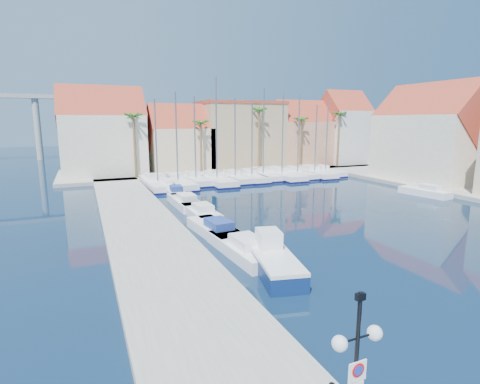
% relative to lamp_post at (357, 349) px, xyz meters
% --- Properties ---
extents(ground, '(260.00, 260.00, 0.00)m').
position_rel_lamp_post_xyz_m(ground, '(7.24, 7.77, -3.34)').
color(ground, '#081A30').
rests_on(ground, ground).
extents(quay_west, '(6.00, 77.00, 0.50)m').
position_rel_lamp_post_xyz_m(quay_west, '(-1.76, 21.27, -3.09)').
color(quay_west, gray).
rests_on(quay_west, ground).
extents(shore_north, '(54.00, 16.00, 0.50)m').
position_rel_lamp_post_xyz_m(shore_north, '(17.24, 55.77, -3.09)').
color(shore_north, gray).
rests_on(shore_north, ground).
extents(lamp_post, '(1.47, 0.42, 4.32)m').
position_rel_lamp_post_xyz_m(lamp_post, '(0.00, 0.00, 0.00)').
color(lamp_post, black).
rests_on(lamp_post, quay_west).
extents(fishing_boat, '(3.39, 6.60, 2.20)m').
position_rel_lamp_post_xyz_m(fishing_boat, '(4.12, 12.09, -2.61)').
color(fishing_boat, navy).
rests_on(fishing_boat, ground).
extents(motorboat_west_0, '(2.73, 7.25, 1.40)m').
position_rel_lamp_post_xyz_m(motorboat_west_0, '(3.55, 15.31, -2.83)').
color(motorboat_west_0, white).
rests_on(motorboat_west_0, ground).
extents(motorboat_west_1, '(2.80, 7.05, 1.40)m').
position_rel_lamp_post_xyz_m(motorboat_west_1, '(3.27, 19.97, -2.83)').
color(motorboat_west_1, white).
rests_on(motorboat_west_1, ground).
extents(motorboat_west_2, '(2.22, 6.51, 1.40)m').
position_rel_lamp_post_xyz_m(motorboat_west_2, '(3.81, 25.66, -2.83)').
color(motorboat_west_2, white).
rests_on(motorboat_west_2, ground).
extents(motorboat_west_3, '(2.29, 6.92, 1.40)m').
position_rel_lamp_post_xyz_m(motorboat_west_3, '(3.65, 30.74, -2.83)').
color(motorboat_west_3, white).
rests_on(motorboat_west_3, ground).
extents(motorboat_west_4, '(2.22, 5.77, 1.40)m').
position_rel_lamp_post_xyz_m(motorboat_west_4, '(3.87, 35.96, -2.83)').
color(motorboat_west_4, white).
rests_on(motorboat_west_4, ground).
extents(motorboat_west_5, '(2.67, 7.16, 1.40)m').
position_rel_lamp_post_xyz_m(motorboat_west_5, '(4.06, 41.03, -2.83)').
color(motorboat_west_5, white).
rests_on(motorboat_west_5, ground).
extents(motorboat_west_6, '(2.36, 6.08, 1.40)m').
position_rel_lamp_post_xyz_m(motorboat_west_6, '(3.51, 45.16, -2.83)').
color(motorboat_west_6, white).
rests_on(motorboat_west_6, ground).
extents(motorboat_east_1, '(2.87, 6.07, 1.40)m').
position_rel_lamp_post_xyz_m(motorboat_east_1, '(31.26, 25.07, -2.83)').
color(motorboat_east_1, white).
rests_on(motorboat_east_1, ground).
extents(sailboat_0, '(3.28, 11.67, 11.47)m').
position_rel_lamp_post_xyz_m(sailboat_0, '(3.01, 43.17, -2.78)').
color(sailboat_0, white).
rests_on(sailboat_0, ground).
extents(sailboat_1, '(3.08, 11.41, 12.40)m').
position_rel_lamp_post_xyz_m(sailboat_1, '(5.69, 43.02, -2.77)').
color(sailboat_1, white).
rests_on(sailboat_1, ground).
extents(sailboat_2, '(2.65, 9.16, 11.98)m').
position_rel_lamp_post_xyz_m(sailboat_2, '(8.49, 44.01, -2.75)').
color(sailboat_2, white).
rests_on(sailboat_2, ground).
extents(sailboat_3, '(3.33, 11.51, 14.51)m').
position_rel_lamp_post_xyz_m(sailboat_3, '(11.35, 43.32, -2.75)').
color(sailboat_3, white).
rests_on(sailboat_3, ground).
extents(sailboat_4, '(2.64, 9.16, 11.80)m').
position_rel_lamp_post_xyz_m(sailboat_4, '(14.26, 43.64, -2.75)').
color(sailboat_4, white).
rests_on(sailboat_4, ground).
extents(sailboat_5, '(2.72, 9.47, 11.59)m').
position_rel_lamp_post_xyz_m(sailboat_5, '(16.92, 43.63, -2.76)').
color(sailboat_5, white).
rests_on(sailboat_5, ground).
extents(sailboat_6, '(3.06, 9.86, 13.39)m').
position_rel_lamp_post_xyz_m(sailboat_6, '(19.18, 44.43, -2.74)').
color(sailboat_6, white).
rests_on(sailboat_6, ground).
extents(sailboat_7, '(3.14, 11.60, 12.78)m').
position_rel_lamp_post_xyz_m(sailboat_7, '(22.00, 43.87, -2.77)').
color(sailboat_7, white).
rests_on(sailboat_7, ground).
extents(sailboat_8, '(2.86, 9.37, 12.60)m').
position_rel_lamp_post_xyz_m(sailboat_8, '(24.72, 43.71, -2.74)').
color(sailboat_8, white).
rests_on(sailboat_8, ground).
extents(sailboat_9, '(3.10, 10.57, 11.14)m').
position_rel_lamp_post_xyz_m(sailboat_9, '(27.83, 43.67, -2.78)').
color(sailboat_9, white).
rests_on(sailboat_9, ground).
extents(sailboat_10, '(2.97, 8.99, 11.79)m').
position_rel_lamp_post_xyz_m(sailboat_10, '(30.18, 44.04, -2.74)').
color(sailboat_10, white).
rests_on(sailboat_10, ground).
extents(building_0, '(12.30, 9.00, 13.50)m').
position_rel_lamp_post_xyz_m(building_0, '(-2.76, 54.77, 3.19)').
color(building_0, beige).
rests_on(building_0, shore_north).
extents(building_1, '(10.30, 8.00, 11.00)m').
position_rel_lamp_post_xyz_m(building_1, '(9.24, 54.77, 1.96)').
color(building_1, '#CCB28F').
rests_on(building_1, shore_north).
extents(building_2, '(14.20, 10.20, 11.50)m').
position_rel_lamp_post_xyz_m(building_2, '(20.24, 55.77, 2.92)').
color(building_2, tan).
rests_on(building_2, shore_north).
extents(building_3, '(10.30, 8.00, 12.00)m').
position_rel_lamp_post_xyz_m(building_3, '(32.24, 54.77, 2.52)').
color(building_3, tan).
rests_on(building_3, shore_north).
extents(building_4, '(8.30, 8.00, 14.00)m').
position_rel_lamp_post_xyz_m(building_4, '(41.24, 53.77, 3.63)').
color(building_4, silver).
rests_on(building_4, shore_north).
extents(building_6, '(9.00, 14.30, 13.50)m').
position_rel_lamp_post_xyz_m(building_6, '(39.24, 31.77, 3.18)').
color(building_6, beige).
rests_on(building_6, shore_east).
extents(palm_0, '(2.60, 2.60, 10.15)m').
position_rel_lamp_post_xyz_m(palm_0, '(1.24, 49.77, 5.74)').
color(palm_0, brown).
rests_on(palm_0, shore_north).
extents(palm_1, '(2.60, 2.60, 9.15)m').
position_rel_lamp_post_xyz_m(palm_1, '(11.24, 49.77, 4.80)').
color(palm_1, brown).
rests_on(palm_1, shore_north).
extents(palm_2, '(2.60, 2.60, 11.15)m').
position_rel_lamp_post_xyz_m(palm_2, '(21.24, 49.77, 6.68)').
color(palm_2, brown).
rests_on(palm_2, shore_north).
extents(palm_3, '(2.60, 2.60, 9.65)m').
position_rel_lamp_post_xyz_m(palm_3, '(29.24, 49.77, 5.27)').
color(palm_3, brown).
rests_on(palm_3, shore_north).
extents(palm_4, '(2.60, 2.60, 10.65)m').
position_rel_lamp_post_xyz_m(palm_4, '(37.24, 49.77, 6.21)').
color(palm_4, brown).
rests_on(palm_4, shore_north).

